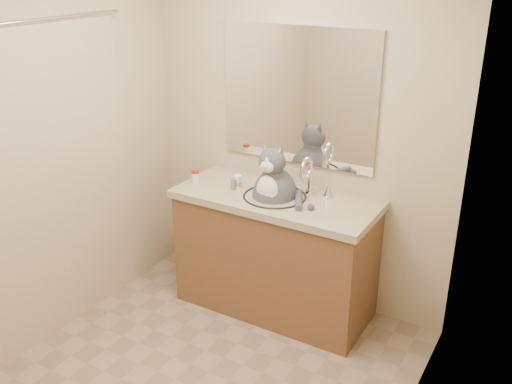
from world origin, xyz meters
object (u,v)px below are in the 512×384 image
pill_bottle_redcap (195,176)px  pill_bottle_orange (238,182)px  grey_canister (234,184)px  cat (274,192)px

pill_bottle_redcap → pill_bottle_orange: (0.31, 0.05, -0.00)m
grey_canister → cat: bearing=6.1°
pill_bottle_orange → grey_canister: size_ratio=1.33×
cat → pill_bottle_orange: size_ratio=6.08×
pill_bottle_redcap → cat: bearing=6.2°
pill_bottle_redcap → grey_canister: (0.30, 0.03, -0.01)m
pill_bottle_orange → grey_canister: 0.03m
cat → grey_canister: (-0.29, -0.03, 0.01)m
cat → grey_canister: 0.29m
pill_bottle_redcap → grey_canister: bearing=6.2°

